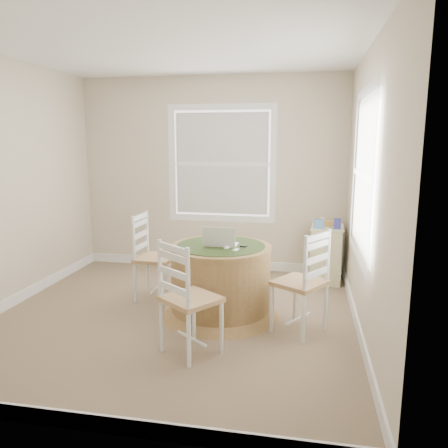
% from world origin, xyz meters
% --- Properties ---
extents(room, '(3.64, 3.64, 2.64)m').
position_xyz_m(room, '(0.17, 0.16, 1.30)').
color(room, '#846854').
rests_on(room, ground).
extents(round_table, '(1.20, 1.20, 0.73)m').
position_xyz_m(round_table, '(0.45, 0.16, 0.40)').
color(round_table, '#9E7A46').
rests_on(round_table, ground).
extents(chair_left, '(0.42, 0.44, 0.95)m').
position_xyz_m(chair_left, '(-0.34, 0.48, 0.47)').
color(chair_left, white).
rests_on(chair_left, ground).
extents(chair_near, '(0.58, 0.57, 0.95)m').
position_xyz_m(chair_near, '(0.37, -0.68, 0.47)').
color(chair_near, white).
rests_on(chair_near, ground).
extents(chair_right, '(0.56, 0.57, 0.95)m').
position_xyz_m(chair_right, '(1.25, -0.09, 0.47)').
color(chair_right, white).
rests_on(chair_right, ground).
extents(laptop, '(0.32, 0.28, 0.22)m').
position_xyz_m(laptop, '(0.46, 0.15, 0.76)').
color(laptop, white).
rests_on(laptop, round_table).
extents(mouse, '(0.08, 0.10, 0.03)m').
position_xyz_m(mouse, '(0.53, 0.06, 0.73)').
color(mouse, white).
rests_on(mouse, round_table).
extents(phone, '(0.07, 0.10, 0.02)m').
position_xyz_m(phone, '(0.63, -0.01, 0.73)').
color(phone, '#B7BABF').
rests_on(phone, round_table).
extents(keys, '(0.07, 0.06, 0.02)m').
position_xyz_m(keys, '(0.69, 0.14, 0.73)').
color(keys, black).
rests_on(keys, round_table).
extents(corner_chest, '(0.42, 0.55, 0.70)m').
position_xyz_m(corner_chest, '(1.55, 1.49, 0.35)').
color(corner_chest, beige).
rests_on(corner_chest, ground).
extents(tissue_box, '(0.13, 0.13, 0.10)m').
position_xyz_m(tissue_box, '(1.45, 1.38, 0.75)').
color(tissue_box, '#5584C3').
rests_on(tissue_box, corner_chest).
extents(box_yellow, '(0.16, 0.11, 0.06)m').
position_xyz_m(box_yellow, '(1.59, 1.54, 0.73)').
color(box_yellow, '#DDA24E').
rests_on(box_yellow, corner_chest).
extents(box_blue, '(0.08, 0.08, 0.12)m').
position_xyz_m(box_blue, '(1.65, 1.37, 0.76)').
color(box_blue, '#333599').
rests_on(box_blue, corner_chest).
extents(cup_cream, '(0.07, 0.07, 0.09)m').
position_xyz_m(cup_cream, '(1.49, 1.61, 0.75)').
color(cup_cream, beige).
rests_on(cup_cream, corner_chest).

